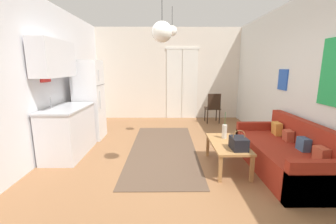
{
  "coord_description": "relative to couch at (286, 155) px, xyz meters",
  "views": [
    {
      "loc": [
        -0.07,
        -3.35,
        1.65
      ],
      "look_at": [
        -0.03,
        1.16,
        0.72
      ],
      "focal_mm": 23.5,
      "sensor_mm": 36.0,
      "label": 1
    }
  ],
  "objects": [
    {
      "name": "area_rug",
      "position": [
        -1.99,
        0.95,
        -0.26
      ],
      "size": [
        1.3,
        3.14,
        0.01
      ],
      "primitive_type": "cube",
      "color": "brown",
      "rests_on": "ground_plane"
    },
    {
      "name": "bamboo_vase",
      "position": [
        -0.91,
        0.35,
        0.29
      ],
      "size": [
        0.08,
        0.08,
        0.46
      ],
      "color": "beige",
      "rests_on": "coffee_table"
    },
    {
      "name": "wall_right",
      "position": [
        0.45,
        0.05,
        1.16
      ],
      "size": [
        0.12,
        7.7,
        2.86
      ],
      "color": "silver",
      "rests_on": "ground_plane"
    },
    {
      "name": "accent_chair",
      "position": [
        -0.53,
        3.12,
        0.23
      ],
      "size": [
        0.44,
        0.42,
        0.89
      ],
      "rotation": [
        0.0,
        0.0,
        3.19
      ],
      "color": "black",
      "rests_on": "ground_plane"
    },
    {
      "name": "couch",
      "position": [
        0.0,
        0.0,
        0.0
      ],
      "size": [
        0.85,
        1.94,
        0.82
      ],
      "color": "maroon",
      "rests_on": "ground_plane"
    },
    {
      "name": "pendant_lamp_near",
      "position": [
        -1.97,
        -0.26,
        1.83
      ],
      "size": [
        0.27,
        0.27,
        0.89
      ],
      "color": "black"
    },
    {
      "name": "coffee_table",
      "position": [
        -0.91,
        0.13,
        0.11
      ],
      "size": [
        0.54,
        1.05,
        0.43
      ],
      "color": "#A87542",
      "rests_on": "ground_plane"
    },
    {
      "name": "wall_back",
      "position": [
        -1.84,
        3.85,
        1.15
      ],
      "size": [
        4.71,
        0.13,
        2.86
      ],
      "color": "silver",
      "rests_on": "ground_plane"
    },
    {
      "name": "wall_left",
      "position": [
        -4.16,
        0.06,
        1.16
      ],
      "size": [
        0.12,
        7.7,
        2.86
      ],
      "color": "silver",
      "rests_on": "ground_plane"
    },
    {
      "name": "ground_plane",
      "position": [
        -1.86,
        0.06,
        -0.32
      ],
      "size": [
        5.11,
        8.1,
        0.1
      ],
      "primitive_type": "cube",
      "color": "#8E603D"
    },
    {
      "name": "handbag",
      "position": [
        -0.84,
        -0.17,
        0.26
      ],
      "size": [
        0.23,
        0.3,
        0.3
      ],
      "color": "black",
      "rests_on": "coffee_table"
    },
    {
      "name": "kitchen_counter",
      "position": [
        -3.81,
        0.73,
        0.52
      ],
      "size": [
        0.64,
        1.25,
        2.11
      ],
      "color": "silver",
      "rests_on": "ground_plane"
    },
    {
      "name": "refrigerator",
      "position": [
        -3.69,
        1.73,
        0.63
      ],
      "size": [
        0.59,
        0.62,
        1.8
      ],
      "color": "white",
      "rests_on": "ground_plane"
    },
    {
      "name": "pendant_lamp_far",
      "position": [
        -1.8,
        1.5,
        2.11
      ],
      "size": [
        0.21,
        0.21,
        0.58
      ],
      "color": "black"
    }
  ]
}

